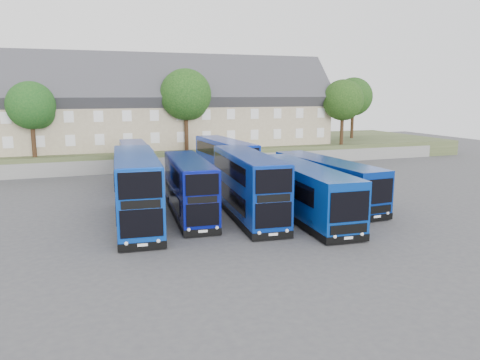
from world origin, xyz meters
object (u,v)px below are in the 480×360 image
coach_east_a (303,192)px  tree_east (343,102)px  dd_front_left (136,191)px  tree_west (33,107)px  tree_far (354,98)px  tree_mid (187,97)px  dd_front_mid (189,189)px

coach_east_a → tree_east: (17.48, 23.52, 5.64)m
dd_front_left → tree_east: tree_east is taller
dd_front_left → tree_west: (-7.44, 21.69, 4.81)m
coach_east_a → tree_west: tree_west is taller
tree_far → tree_east: bearing=-130.6°
tree_mid → tree_west: bearing=-178.2°
tree_west → tree_mid: tree_mid is taller
dd_front_mid → tree_far: 42.10m
dd_front_mid → tree_east: bearing=44.6°
tree_west → tree_east: size_ratio=0.94×
coach_east_a → tree_east: tree_east is taller
tree_east → tree_far: tree_far is taller
dd_front_left → tree_mid: (8.56, 22.19, 5.83)m
coach_east_a → tree_east: size_ratio=1.61×
tree_mid → tree_east: bearing=-1.4°
dd_front_left → coach_east_a: (11.08, -1.83, -0.49)m
dd_front_mid → tree_east: size_ratio=1.25×
coach_east_a → tree_mid: bearing=99.3°
dd_front_mid → coach_east_a: (7.42, -2.51, -0.21)m
dd_front_mid → tree_mid: tree_mid is taller
tree_west → tree_east: 36.00m
dd_front_left → tree_far: (34.56, 28.69, 5.49)m
coach_east_a → tree_east: bearing=56.6°
tree_mid → tree_east: tree_mid is taller
tree_east → tree_west: bearing=-180.0°
dd_front_mid → tree_mid: bearing=81.6°
dd_front_mid → dd_front_left: bearing=-165.1°
dd_front_mid → tree_west: (-11.10, 21.01, 5.09)m
tree_east → tree_far: 9.23m
dd_front_left → coach_east_a: 11.24m
coach_east_a → tree_mid: size_ratio=1.43×
coach_east_a → tree_far: bearing=55.7°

